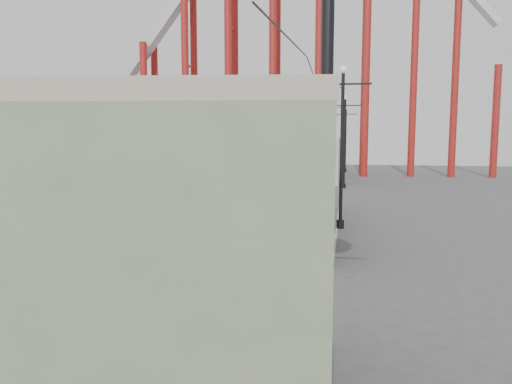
% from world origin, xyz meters
% --- Properties ---
extents(ground, '(160.00, 160.00, 0.00)m').
position_xyz_m(ground, '(0.00, 0.00, 0.00)').
color(ground, '#505053').
rests_on(ground, ground).
extents(road_markings, '(12.52, 120.00, 0.01)m').
position_xyz_m(road_markings, '(-0.86, 19.70, 0.01)').
color(road_markings, silver).
rests_on(road_markings, ground).
extents(lamp_post_mid, '(3.20, 0.44, 9.32)m').
position_xyz_m(lamp_post_mid, '(5.60, 18.00, 4.68)').
color(lamp_post_mid, black).
rests_on(lamp_post_mid, ground).
extents(lamp_post_far, '(3.20, 0.44, 9.32)m').
position_xyz_m(lamp_post_far, '(5.60, 40.00, 4.68)').
color(lamp_post_far, black).
rests_on(lamp_post_far, ground).
extents(lamp_post_distant, '(3.20, 0.44, 9.32)m').
position_xyz_m(lamp_post_distant, '(5.60, 62.00, 4.68)').
color(lamp_post_distant, black).
rests_on(lamp_post_distant, ground).
extents(roller_coaster, '(52.95, 5.00, 55.48)m').
position_xyz_m(roller_coaster, '(-2.49, 56.89, 22.92)').
color(roller_coaster, maroon).
rests_on(roller_coaster, ground).
extents(fairground_shed, '(22.00, 10.00, 5.00)m').
position_xyz_m(fairground_shed, '(-6.00, 47.00, 2.50)').
color(fairground_shed, '#A7A6A1').
rests_on(fairground_shed, ground).
extents(double_decker_bus, '(4.09, 11.06, 5.80)m').
position_xyz_m(double_decker_bus, '(3.86, -3.36, 3.25)').
color(double_decker_bus, '#384726').
rests_on(double_decker_bus, ground).
extents(single_decker_green, '(3.40, 12.17, 3.40)m').
position_xyz_m(single_decker_green, '(3.64, 14.76, 1.92)').
color(single_decker_green, gray).
rests_on(single_decker_green, ground).
extents(single_decker_cream, '(2.60, 9.63, 2.98)m').
position_xyz_m(single_decker_cream, '(3.21, 22.41, 1.68)').
color(single_decker_cream, '#BAAD96').
rests_on(single_decker_cream, ground).
extents(pedestrian, '(0.62, 0.42, 1.65)m').
position_xyz_m(pedestrian, '(1.93, 12.20, 0.82)').
color(pedestrian, black).
rests_on(pedestrian, ground).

